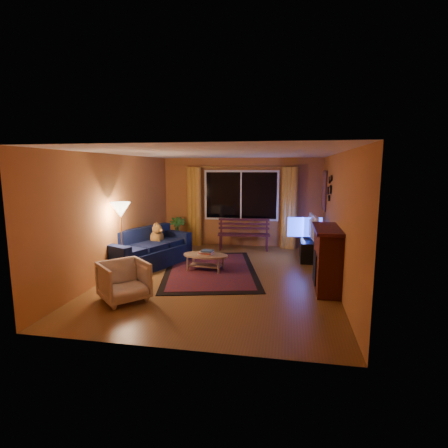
% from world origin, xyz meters
% --- Properties ---
extents(floor, '(4.50, 6.00, 0.02)m').
position_xyz_m(floor, '(0.00, 0.00, -0.01)').
color(floor, brown).
rests_on(floor, ground).
extents(ceiling, '(4.50, 6.00, 0.02)m').
position_xyz_m(ceiling, '(0.00, 0.00, 2.51)').
color(ceiling, white).
rests_on(ceiling, ground).
extents(wall_back, '(4.50, 0.02, 2.50)m').
position_xyz_m(wall_back, '(0.00, 3.01, 1.25)').
color(wall_back, '#BC733A').
rests_on(wall_back, ground).
extents(wall_left, '(0.02, 6.00, 2.50)m').
position_xyz_m(wall_left, '(-2.26, 0.00, 1.25)').
color(wall_left, '#BC733A').
rests_on(wall_left, ground).
extents(wall_right, '(0.02, 6.00, 2.50)m').
position_xyz_m(wall_right, '(2.26, 0.00, 1.25)').
color(wall_right, '#BC733A').
rests_on(wall_right, ground).
extents(window, '(2.00, 0.02, 1.30)m').
position_xyz_m(window, '(0.00, 2.94, 1.45)').
color(window, black).
rests_on(window, wall_back).
extents(curtain_rod, '(3.20, 0.03, 0.03)m').
position_xyz_m(curtain_rod, '(0.00, 2.90, 2.25)').
color(curtain_rod, '#BF8C3F').
rests_on(curtain_rod, wall_back).
extents(curtain_left, '(0.36, 0.36, 2.24)m').
position_xyz_m(curtain_left, '(-1.35, 2.88, 1.12)').
color(curtain_left, gold).
rests_on(curtain_left, ground).
extents(curtain_right, '(0.36, 0.36, 2.24)m').
position_xyz_m(curtain_right, '(1.35, 2.88, 1.12)').
color(curtain_right, gold).
rests_on(curtain_right, ground).
extents(bench, '(1.44, 0.56, 0.42)m').
position_xyz_m(bench, '(0.15, 2.47, 0.21)').
color(bench, '#38141D').
rests_on(bench, ground).
extents(potted_plant, '(0.59, 0.59, 0.85)m').
position_xyz_m(potted_plant, '(-1.75, 2.46, 0.42)').
color(potted_plant, '#235B1E').
rests_on(potted_plant, ground).
extents(sofa, '(1.64, 2.27, 0.84)m').
position_xyz_m(sofa, '(-1.78, 0.41, 0.42)').
color(sofa, black).
rests_on(sofa, ground).
extents(dog, '(0.30, 0.40, 0.43)m').
position_xyz_m(dog, '(-1.73, 0.88, 0.63)').
color(dog, olive).
rests_on(dog, sofa).
extents(armchair, '(0.99, 0.99, 0.74)m').
position_xyz_m(armchair, '(-1.36, -1.61, 0.37)').
color(armchair, beige).
rests_on(armchair, ground).
extents(floor_lamp, '(0.31, 0.31, 1.54)m').
position_xyz_m(floor_lamp, '(-2.00, -0.36, 0.77)').
color(floor_lamp, '#BF8C3F').
rests_on(floor_lamp, ground).
extents(rug, '(2.60, 3.44, 0.02)m').
position_xyz_m(rug, '(-0.32, 0.38, 0.01)').
color(rug, '#631306').
rests_on(rug, ground).
extents(coffee_table, '(1.09, 1.09, 0.36)m').
position_xyz_m(coffee_table, '(-0.42, 0.33, 0.18)').
color(coffee_table, '#96785E').
rests_on(coffee_table, ground).
extents(tv_console, '(0.39, 1.17, 0.49)m').
position_xyz_m(tv_console, '(1.83, 1.79, 0.24)').
color(tv_console, black).
rests_on(tv_console, ground).
extents(television, '(0.24, 1.05, 0.60)m').
position_xyz_m(television, '(1.83, 1.79, 0.79)').
color(television, black).
rests_on(television, tv_console).
extents(fireplace, '(0.40, 1.20, 1.10)m').
position_xyz_m(fireplace, '(2.05, -0.40, 0.55)').
color(fireplace, maroon).
rests_on(fireplace, ground).
extents(mirror_cluster, '(0.06, 0.60, 0.56)m').
position_xyz_m(mirror_cluster, '(2.21, 1.30, 1.80)').
color(mirror_cluster, black).
rests_on(mirror_cluster, wall_right).
extents(painting, '(0.04, 0.76, 0.96)m').
position_xyz_m(painting, '(2.22, 2.45, 1.65)').
color(painting, orange).
rests_on(painting, wall_right).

